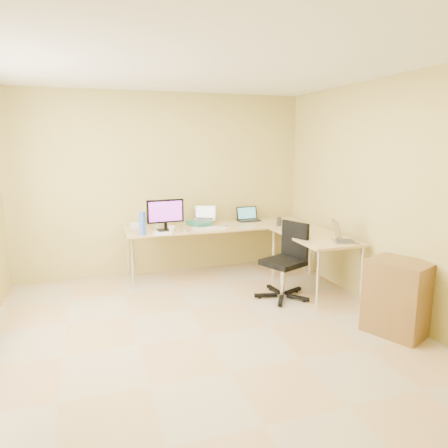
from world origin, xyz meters
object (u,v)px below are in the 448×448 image
object	(u,v)px
desk_return	(314,262)
water_bottle	(142,223)
cabinet	(398,299)
keyboard	(209,228)
laptop_return	(346,233)
desk_main	(219,250)
laptop_black	(249,214)
desk_fan	(157,218)
office_chair	(283,259)
mug	(172,230)
monitor	(165,215)
laptop_center	(204,213)

from	to	relation	value
desk_return	water_bottle	xyz separation A→B (m)	(-2.10, 0.70, 0.52)
water_bottle	cabinet	bearing A→B (deg)	-42.82
keyboard	laptop_return	distance (m)	1.82
desk_main	desk_return	bearing A→B (deg)	-45.73
desk_return	cabinet	bearing A→B (deg)	-83.81
laptop_black	desk_main	bearing A→B (deg)	-160.79
keyboard	water_bottle	bearing A→B (deg)	-176.35
laptop_black	keyboard	size ratio (longest dim) A/B	0.72
laptop_black	water_bottle	distance (m)	1.73
desk_main	desk_return	distance (m)	1.40
desk_fan	office_chair	size ratio (longest dim) A/B	0.28
mug	cabinet	bearing A→B (deg)	-48.11
desk_fan	water_bottle	bearing A→B (deg)	-116.36
laptop_black	water_bottle	world-z (taller)	water_bottle
desk_return	office_chair	world-z (taller)	office_chair
laptop_return	cabinet	size ratio (longest dim) A/B	0.42
desk_return	monitor	world-z (taller)	monitor
laptop_center	office_chair	distance (m)	1.53
desk_return	mug	size ratio (longest dim) A/B	13.46
laptop_center	water_bottle	xyz separation A→B (m)	(-0.96, -0.50, -0.00)
desk_return	keyboard	xyz separation A→B (m)	(-1.19, 0.79, 0.38)
desk_main	desk_fan	world-z (taller)	desk_fan
monitor	laptop_return	bearing A→B (deg)	-38.88
office_chair	mug	bearing A→B (deg)	121.38
water_bottle	office_chair	bearing A→B (deg)	-28.17
desk_return	water_bottle	world-z (taller)	water_bottle
mug	laptop_return	xyz separation A→B (m)	(1.87, -1.15, 0.06)
keyboard	water_bottle	size ratio (longest dim) A/B	1.52
cabinet	desk_main	bearing A→B (deg)	91.34
desk_main	keyboard	xyz separation A→B (m)	(-0.21, -0.21, 0.38)
keyboard	desk_fan	xyz separation A→B (m)	(-0.65, 0.36, 0.12)
monitor	laptop_center	size ratio (longest dim) A/B	1.62
desk_fan	cabinet	xyz separation A→B (m)	(1.99, -2.53, -0.50)
office_chair	desk_return	bearing A→B (deg)	-7.67
mug	laptop_return	bearing A→B (deg)	-31.64
desk_return	desk_fan	xyz separation A→B (m)	(-1.84, 1.14, 0.50)
laptop_center	mug	size ratio (longest dim) A/B	3.20
laptop_return	laptop_center	bearing A→B (deg)	55.88
water_bottle	cabinet	xyz separation A→B (m)	(2.25, -2.09, -0.52)
monitor	laptop_center	world-z (taller)	monitor
cabinet	desk_fan	bearing A→B (deg)	104.29
cabinet	laptop_black	bearing A→B (deg)	78.97
laptop_return	office_chair	size ratio (longest dim) A/B	0.34
desk_return	cabinet	xyz separation A→B (m)	(0.15, -1.38, -0.01)
desk_main	cabinet	world-z (taller)	cabinet
desk_return	laptop_black	bearing A→B (deg)	110.20
office_chair	monitor	bearing A→B (deg)	117.49
desk_return	water_bottle	distance (m)	2.27
desk_main	laptop_center	distance (m)	0.58
keyboard	water_bottle	distance (m)	0.93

